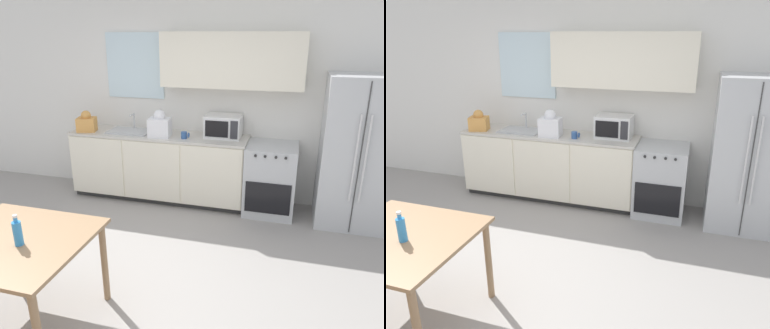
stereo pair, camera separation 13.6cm
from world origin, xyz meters
TOP-DOWN VIEW (x-y plane):
  - ground_plane at (0.00, 0.00)m, footprint 12.00×12.00m
  - wall_back at (0.06, 2.25)m, footprint 12.00×0.38m
  - kitchen_counter at (-0.49, 1.96)m, footprint 2.42×0.61m
  - oven_range at (1.04, 1.94)m, footprint 0.63×0.65m
  - refrigerator at (1.99, 1.91)m, footprint 0.78×0.73m
  - kitchen_sink at (-0.90, 1.97)m, footprint 0.57×0.39m
  - microwave at (0.39, 2.05)m, footprint 0.46×0.36m
  - coffee_mug at (-0.07, 1.83)m, footprint 0.11×0.08m
  - grocery_bag_0 at (-0.42, 1.84)m, footprint 0.30×0.26m
  - grocery_bag_1 at (-1.48, 1.84)m, footprint 0.29×0.27m
  - dining_table at (-0.66, -0.64)m, footprint 1.07×0.99m
  - drink_bottle at (-0.57, -0.69)m, footprint 0.06×0.06m

SIDE VIEW (x-z plane):
  - ground_plane at x=0.00m, z-range 0.00..0.00m
  - oven_range at x=1.04m, z-range 0.00..0.90m
  - kitchen_counter at x=-0.49m, z-range 0.00..0.94m
  - dining_table at x=-0.66m, z-range 0.28..1.05m
  - drink_bottle at x=-0.57m, z-range 0.75..0.99m
  - refrigerator at x=1.99m, z-range 0.00..1.79m
  - kitchen_sink at x=-0.90m, z-range 0.83..1.06m
  - coffee_mug at x=-0.07m, z-range 0.93..1.02m
  - grocery_bag_1 at x=-1.48m, z-range 0.91..1.19m
  - microwave at x=0.39m, z-range 0.93..1.22m
  - grocery_bag_0 at x=-0.42m, z-range 0.90..1.26m
  - wall_back at x=0.06m, z-range 0.09..2.79m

